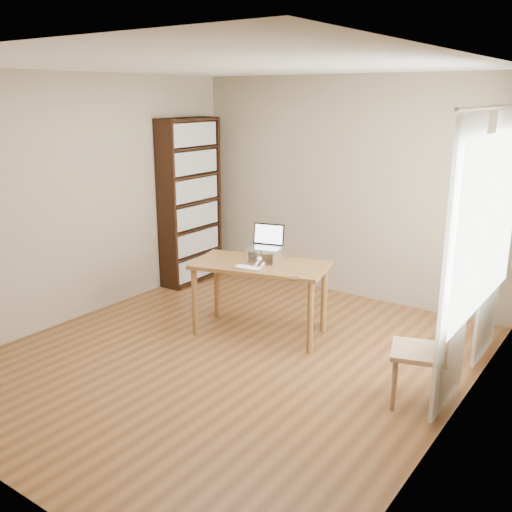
{
  "coord_description": "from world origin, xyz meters",
  "views": [
    {
      "loc": [
        3.01,
        -3.84,
        2.36
      ],
      "look_at": [
        -0.14,
        0.61,
        0.82
      ],
      "focal_mm": 40.0,
      "sensor_mm": 36.0,
      "label": 1
    }
  ],
  "objects": [
    {
      "name": "room",
      "position": [
        0.03,
        0.01,
        1.3
      ],
      "size": [
        4.04,
        4.54,
        2.64
      ],
      "color": "#5A3417",
      "rests_on": "ground"
    },
    {
      "name": "laptop",
      "position": [
        -0.1,
        0.76,
        0.94
      ],
      "size": [
        0.37,
        0.35,
        0.23
      ],
      "rotation": [
        0.0,
        0.0,
        0.26
      ],
      "color": "silver",
      "rests_on": "laptop_stand"
    },
    {
      "name": "bookshelf",
      "position": [
        -1.83,
        1.55,
        1.05
      ],
      "size": [
        0.3,
        0.9,
        2.1
      ],
      "color": "black",
      "rests_on": "ground"
    },
    {
      "name": "keyboard",
      "position": [
        -0.08,
        0.41,
        0.76
      ],
      "size": [
        0.28,
        0.15,
        0.02
      ],
      "rotation": [
        0.0,
        0.0,
        0.13
      ],
      "color": "silver",
      "rests_on": "desk"
    },
    {
      "name": "desk",
      "position": [
        -0.1,
        0.63,
        0.65
      ],
      "size": [
        1.45,
        0.98,
        0.75
      ],
      "rotation": [
        0.0,
        0.0,
        0.26
      ],
      "color": "brown",
      "rests_on": "ground"
    },
    {
      "name": "laptop_stand",
      "position": [
        -0.1,
        0.71,
        0.83
      ],
      "size": [
        0.32,
        0.25,
        0.13
      ],
      "rotation": [
        0.0,
        0.0,
        0.26
      ],
      "color": "silver",
      "rests_on": "desk"
    },
    {
      "name": "curtains",
      "position": [
        1.92,
        0.8,
        1.17
      ],
      "size": [
        0.03,
        1.9,
        2.25
      ],
      "color": "white",
      "rests_on": "ground"
    },
    {
      "name": "chair",
      "position": [
        1.77,
        0.2,
        0.51
      ],
      "size": [
        0.53,
        0.52,
        0.94
      ],
      "rotation": [
        0.0,
        0.0,
        0.32
      ],
      "color": "tan",
      "rests_on": "ground"
    },
    {
      "name": "cat",
      "position": [
        -0.11,
        0.74,
        0.82
      ],
      "size": [
        0.26,
        0.49,
        0.17
      ],
      "rotation": [
        0.0,
        0.0,
        0.42
      ],
      "color": "#4D433C",
      "rests_on": "desk"
    },
    {
      "name": "coaster",
      "position": [
        0.43,
        0.41,
        0.75
      ],
      "size": [
        0.09,
        0.09,
        0.01
      ],
      "primitive_type": "cylinder",
      "color": "#59301E",
      "rests_on": "desk"
    }
  ]
}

